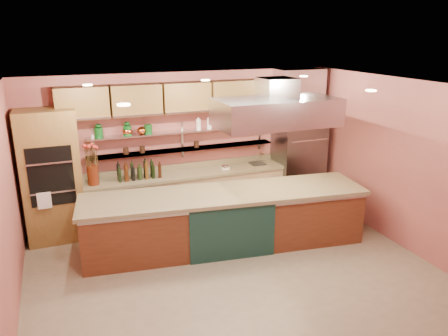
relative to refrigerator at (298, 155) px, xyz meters
name	(u,v)px	position (x,y,z in m)	size (l,w,h in m)	color
floor	(233,272)	(-2.35, -2.14, -1.06)	(6.00, 5.00, 0.02)	gray
ceiling	(235,87)	(-2.35, -2.14, 1.75)	(6.00, 5.00, 0.02)	black
wall_back	(184,145)	(-2.35, 0.36, 0.35)	(6.00, 0.04, 2.80)	#AF5952
wall_front	(338,269)	(-2.35, -4.64, 0.35)	(6.00, 0.04, 2.80)	#AF5952
wall_left	(3,216)	(-5.35, -2.14, 0.35)	(0.04, 5.00, 2.80)	#AF5952
wall_right	(399,163)	(0.65, -2.14, 0.35)	(0.04, 5.00, 2.80)	#AF5952
oven_stack	(52,177)	(-4.80, 0.04, 0.10)	(0.95, 0.64, 2.30)	olive
refrigerator	(298,155)	(0.00, 0.00, 0.00)	(0.95, 0.72, 2.10)	slate
back_counter	(188,195)	(-2.40, 0.06, -0.58)	(3.84, 0.64, 0.93)	tan
wall_shelf_lower	(184,149)	(-2.40, 0.23, 0.30)	(3.60, 0.26, 0.03)	#B9BBC0
wall_shelf_upper	(183,131)	(-2.40, 0.23, 0.65)	(3.60, 0.26, 0.03)	#B9BBC0
upper_cabinets	(186,97)	(-2.35, 0.18, 1.30)	(4.60, 0.36, 0.55)	olive
range_hood	(276,112)	(-1.25, -1.30, 1.20)	(2.00, 1.00, 0.45)	#B9BBC0
ceiling_downlights	(229,87)	(-2.35, -1.94, 1.72)	(4.00, 2.80, 0.02)	#FFE5A5
island	(225,219)	(-2.15, -1.30, -0.57)	(4.63, 1.01, 0.97)	brown
flower_vase	(93,175)	(-4.13, 0.01, 0.05)	(0.19, 0.19, 0.35)	#5A1D0D
oil_bottle_cluster	(139,172)	(-3.31, 0.01, 0.02)	(0.85, 0.24, 0.27)	black
kitchen_scale	(225,167)	(-1.64, 0.01, -0.08)	(0.16, 0.12, 0.09)	white
bar_faucet	(260,158)	(-0.84, 0.11, -0.01)	(0.03, 0.03, 0.23)	silver
copper_kettle	(142,130)	(-3.19, 0.23, 0.73)	(0.17, 0.17, 0.14)	#D05D30
green_canister	(148,129)	(-3.07, 0.23, 0.75)	(0.14, 0.14, 0.17)	#104E1A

